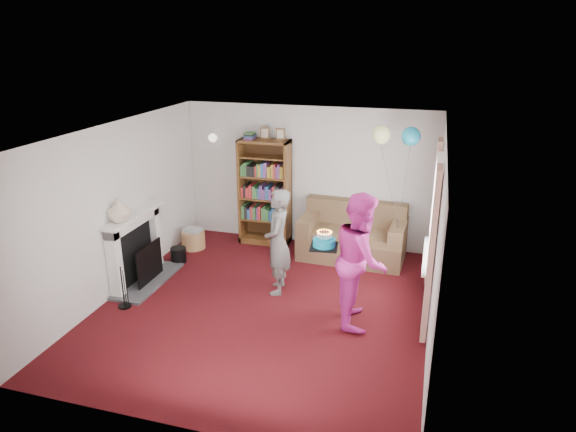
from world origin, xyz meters
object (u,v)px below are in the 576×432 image
(birthday_cake, at_px, (324,243))
(person_striped, at_px, (278,242))
(person_magenta, at_px, (361,259))
(bookcase, at_px, (265,193))
(sofa, at_px, (353,237))

(birthday_cake, bearing_deg, person_striped, 143.89)
(person_striped, relative_size, person_magenta, 0.89)
(person_magenta, relative_size, birthday_cake, 5.10)
(person_striped, height_order, birthday_cake, person_striped)
(person_striped, bearing_deg, bookcase, -167.64)
(person_striped, height_order, person_magenta, person_magenta)
(sofa, distance_m, birthday_cake, 2.31)
(person_magenta, height_order, birthday_cake, person_magenta)
(bookcase, relative_size, person_magenta, 1.18)
(person_striped, xyz_separation_m, birthday_cake, (0.81, -0.59, 0.32))
(bookcase, bearing_deg, birthday_cake, -56.25)
(sofa, xyz_separation_m, person_magenta, (0.42, -2.07, 0.55))
(sofa, height_order, person_magenta, person_magenta)
(bookcase, distance_m, birthday_cake, 2.90)
(birthday_cake, bearing_deg, bookcase, 123.75)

